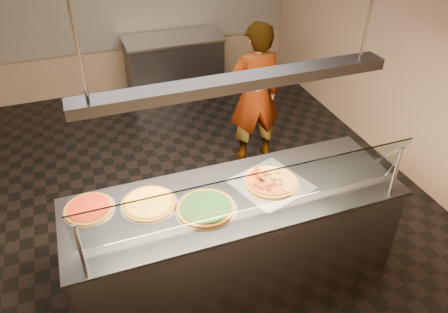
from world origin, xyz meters
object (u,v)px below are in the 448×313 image
object	(u,v)px
pizza_tomato	(89,208)
perforated_tray	(271,183)
serving_counter	(234,236)
half_pizza_pepperoni	(259,184)
pizza_spatula	(146,206)
prep_table	(174,66)
heat_lamp_housing	(237,82)
sneeze_guard	(253,193)
worker	(255,95)
pizza_cheese	(149,203)
pizza_spinach	(206,207)
half_pizza_sausage	(282,179)

from	to	relation	value
pizza_tomato	perforated_tray	bearing A→B (deg)	-7.66
serving_counter	half_pizza_pepperoni	bearing A→B (deg)	9.74
serving_counter	pizza_tomato	distance (m)	1.27
pizza_spatula	half_pizza_pepperoni	bearing A→B (deg)	-3.25
prep_table	heat_lamp_housing	world-z (taller)	heat_lamp_housing
sneeze_guard	prep_table	size ratio (longest dim) A/B	1.72
pizza_tomato	pizza_spatula	world-z (taller)	pizza_spatula
half_pizza_pepperoni	worker	size ratio (longest dim) A/B	0.29
half_pizza_pepperoni	pizza_cheese	xyz separation A→B (m)	(-0.92, 0.10, -0.02)
worker	pizza_spinach	bearing A→B (deg)	59.44
serving_counter	half_pizza_sausage	size ratio (longest dim) A/B	5.56
heat_lamp_housing	worker	bearing A→B (deg)	61.62
half_pizza_pepperoni	pizza_cheese	distance (m)	0.93
sneeze_guard	pizza_cheese	world-z (taller)	sneeze_guard
heat_lamp_housing	half_pizza_pepperoni	bearing A→B (deg)	9.74
serving_counter	heat_lamp_housing	bearing A→B (deg)	0.00
perforated_tray	pizza_spinach	distance (m)	0.63
sneeze_guard	serving_counter	bearing A→B (deg)	90.00
pizza_tomato	pizza_spinach	bearing A→B (deg)	-19.73
pizza_cheese	half_pizza_sausage	bearing A→B (deg)	-5.01
serving_counter	perforated_tray	world-z (taller)	perforated_tray
half_pizza_pepperoni	pizza_tomato	bearing A→B (deg)	171.76
sneeze_guard	pizza_cheese	distance (m)	0.89
pizza_spatula	pizza_tomato	bearing A→B (deg)	161.23
half_pizza_pepperoni	pizza_spinach	world-z (taller)	half_pizza_pepperoni
half_pizza_sausage	pizza_spatula	xyz separation A→B (m)	(-1.17, 0.06, 0.00)
pizza_cheese	worker	distance (m)	2.25
half_pizza_sausage	prep_table	world-z (taller)	half_pizza_sausage
half_pizza_pepperoni	pizza_spatula	bearing A→B (deg)	176.75
serving_counter	sneeze_guard	xyz separation A→B (m)	(0.00, -0.34, 0.76)
pizza_tomato	heat_lamp_housing	bearing A→B (deg)	-11.79
perforated_tray	pizza_spatula	bearing A→B (deg)	177.05
pizza_cheese	serving_counter	bearing A→B (deg)	-11.24
pizza_cheese	pizza_spatula	xyz separation A→B (m)	(-0.03, -0.04, 0.01)
worker	prep_table	bearing A→B (deg)	-74.59
pizza_tomato	serving_counter	bearing A→B (deg)	-11.79
pizza_tomato	pizza_spatula	bearing A→B (deg)	-18.77
serving_counter	half_pizza_sausage	world-z (taller)	half_pizza_sausage
serving_counter	pizza_cheese	bearing A→B (deg)	168.76
serving_counter	pizza_cheese	distance (m)	0.85
serving_counter	half_pizza_pepperoni	xyz separation A→B (m)	(0.23, 0.04, 0.50)
perforated_tray	half_pizza_pepperoni	world-z (taller)	half_pizza_pepperoni
pizza_spinach	heat_lamp_housing	world-z (taller)	heat_lamp_housing
prep_table	pizza_spatula	bearing A→B (deg)	-107.56
pizza_spinach	worker	bearing A→B (deg)	55.96
serving_counter	pizza_spinach	distance (m)	0.56
serving_counter	half_pizza_pepperoni	distance (m)	0.55
sneeze_guard	worker	distance (m)	2.28
half_pizza_pepperoni	worker	world-z (taller)	worker
perforated_tray	pizza_spatula	world-z (taller)	pizza_spatula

